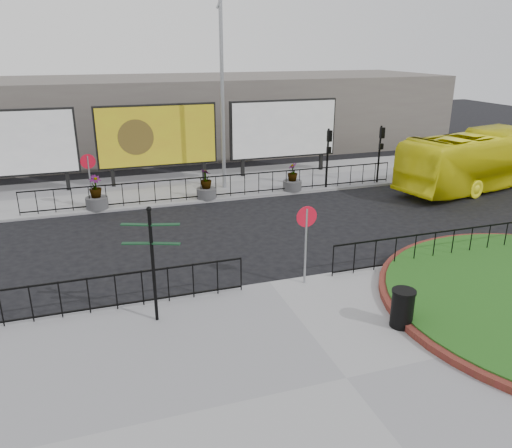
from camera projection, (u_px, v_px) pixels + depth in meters
name	position (u px, v px, depth m)	size (l,w,h in m)	color
ground	(269.00, 285.00, 15.46)	(90.00, 90.00, 0.00)	black
pavement_near	(346.00, 380.00, 10.98)	(30.00, 10.00, 0.12)	gray
pavement_far	(192.00, 186.00, 26.16)	(44.00, 6.00, 0.12)	gray
railing_near_left	(60.00, 300.00, 13.19)	(10.00, 0.10, 1.10)	black
railing_near_right	(453.00, 244.00, 16.90)	(9.00, 0.10, 1.10)	black
railing_far	(223.00, 186.00, 23.84)	(18.00, 0.10, 1.10)	black
speed_sign_far	(89.00, 169.00, 21.73)	(0.64, 0.07, 2.47)	gray
speed_sign_near	(306.00, 228.00, 14.76)	(0.64, 0.07, 2.47)	gray
billboard_left	(9.00, 144.00, 23.65)	(6.20, 0.31, 4.10)	black
billboard_mid	(157.00, 136.00, 25.73)	(6.20, 0.31, 4.10)	black
billboard_right	(284.00, 129.00, 27.81)	(6.20, 0.31, 4.10)	black
lamp_post	(222.00, 93.00, 24.11)	(0.74, 0.18, 9.23)	gray
signal_pole_a	(328.00, 149.00, 25.03)	(0.22, 0.26, 3.00)	black
signal_pole_b	(381.00, 146.00, 25.92)	(0.22, 0.26, 3.00)	black
building_backdrop	(161.00, 115.00, 34.27)	(40.00, 10.00, 5.00)	#5F5A53
fingerpost_sign	(152.00, 254.00, 12.65)	(1.46, 0.69, 3.17)	black
litter_bin	(402.00, 308.00, 12.83)	(0.62, 0.62, 1.03)	black
bus	(485.00, 159.00, 25.68)	(2.51, 10.72, 2.99)	yellow
planter_a	(96.00, 196.00, 22.20)	(0.98, 0.98, 1.51)	#4C4C4F
planter_b	(206.00, 187.00, 23.70)	(0.93, 0.93, 1.43)	#4C4C4F
planter_c	(292.00, 181.00, 25.02)	(0.94, 0.94, 1.40)	#4C4C4F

